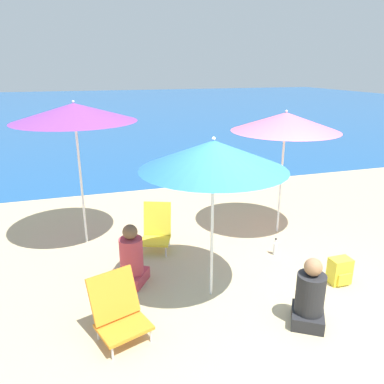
{
  "coord_description": "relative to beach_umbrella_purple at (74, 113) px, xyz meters",
  "views": [
    {
      "loc": [
        -2.09,
        -3.25,
        2.79
      ],
      "look_at": [
        -0.51,
        1.83,
        1.0
      ],
      "focal_mm": 35.0,
      "sensor_mm": 36.0,
      "label": 1
    }
  ],
  "objects": [
    {
      "name": "backpack_yellow",
      "position": [
        3.21,
        -2.31,
        -1.96
      ],
      "size": [
        0.28,
        0.22,
        0.36
      ],
      "color": "yellow",
      "rests_on": "ground"
    },
    {
      "name": "ground_plane",
      "position": [
        2.09,
        -2.7,
        -2.13
      ],
      "size": [
        60.0,
        60.0,
        0.0
      ],
      "primitive_type": "plane",
      "color": "#C6B284"
    },
    {
      "name": "beach_chair_yellow",
      "position": [
        1.08,
        -0.57,
        -1.79
      ],
      "size": [
        0.58,
        0.61,
        0.74
      ],
      "rotation": [
        0.0,
        0.0,
        -0.37
      ],
      "color": "silver",
      "rests_on": "ground"
    },
    {
      "name": "beach_umbrella_pink",
      "position": [
        3.26,
        -0.56,
        -0.2
      ],
      "size": [
        1.78,
        1.78,
        2.13
      ],
      "color": "white",
      "rests_on": "ground"
    },
    {
      "name": "beach_umbrella_blue",
      "position": [
        1.47,
        -2.05,
        -0.3
      ],
      "size": [
        1.73,
        1.73,
        2.04
      ],
      "color": "white",
      "rests_on": "ground"
    },
    {
      "name": "water_bottle",
      "position": [
        2.79,
        -1.34,
        -2.02
      ],
      "size": [
        0.07,
        0.07,
        0.28
      ],
      "color": "silver",
      "rests_on": "ground"
    },
    {
      "name": "sea_water",
      "position": [
        2.09,
        22.46,
        -2.13
      ],
      "size": [
        60.0,
        40.0,
        0.01
      ],
      "color": "#1E5699",
      "rests_on": "ground"
    },
    {
      "name": "beach_umbrella_purple",
      "position": [
        0.0,
        0.0,
        0.0
      ],
      "size": [
        1.87,
        1.87,
        2.31
      ],
      "color": "white",
      "rests_on": "ground"
    },
    {
      "name": "beach_chair_orange",
      "position": [
        0.25,
        -2.48,
        -1.81
      ],
      "size": [
        0.66,
        0.68,
        0.7
      ],
      "rotation": [
        0.0,
        0.0,
        0.33
      ],
      "color": "silver",
      "rests_on": "ground"
    },
    {
      "name": "person_seated_far",
      "position": [
        2.32,
        -2.92,
        -1.8
      ],
      "size": [
        0.52,
        0.54,
        0.82
      ],
      "rotation": [
        0.0,
        0.0,
        -0.56
      ],
      "color": "#262628",
      "rests_on": "ground"
    },
    {
      "name": "person_seated_near",
      "position": [
        0.55,
        -1.48,
        -1.79
      ],
      "size": [
        0.51,
        0.53,
        0.85
      ],
      "rotation": [
        0.0,
        0.0,
        -0.59
      ],
      "color": "#BF3F4C",
      "rests_on": "ground"
    }
  ]
}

